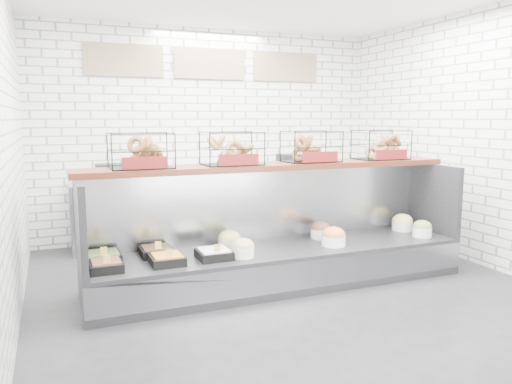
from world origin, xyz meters
name	(u,v)px	position (x,y,z in m)	size (l,w,h in m)	color
ground	(293,293)	(0.00, 0.00, 0.00)	(5.50, 5.50, 0.00)	black
room_shell	(270,87)	(0.00, 0.60, 2.06)	(5.02, 5.51, 3.01)	white
display_case	(278,253)	(-0.01, 0.35, 0.32)	(4.00, 0.90, 1.20)	black
bagel_shelf	(273,152)	(0.00, 0.52, 1.38)	(4.10, 0.50, 0.40)	#3B150C
prep_counter	(217,207)	(-0.01, 2.43, 0.47)	(4.00, 0.60, 1.20)	#93969B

